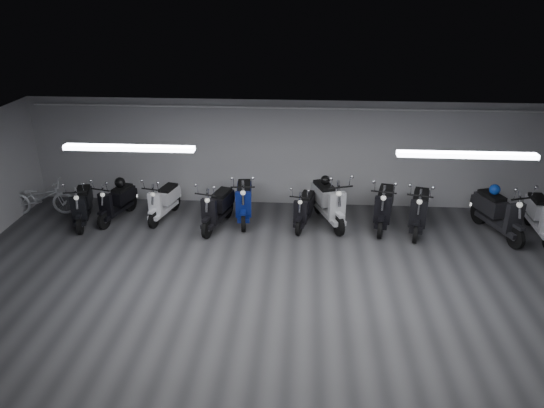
# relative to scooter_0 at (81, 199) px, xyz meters

# --- Properties ---
(floor) EXTENTS (14.00, 10.00, 0.01)m
(floor) POSITION_rel_scooter_0_xyz_m (5.22, -3.40, -0.66)
(floor) COLOR #353537
(floor) RESTS_ON ground
(ceiling) EXTENTS (14.00, 10.00, 0.01)m
(ceiling) POSITION_rel_scooter_0_xyz_m (5.22, -3.40, 2.15)
(ceiling) COLOR gray
(ceiling) RESTS_ON ground
(back_wall) EXTENTS (14.00, 0.01, 2.80)m
(back_wall) POSITION_rel_scooter_0_xyz_m (5.22, 1.61, 0.75)
(back_wall) COLOR #A6A6A9
(back_wall) RESTS_ON ground
(fluor_strip_left) EXTENTS (2.40, 0.18, 0.08)m
(fluor_strip_left) POSITION_rel_scooter_0_xyz_m (2.22, -2.40, 2.09)
(fluor_strip_left) COLOR white
(fluor_strip_left) RESTS_ON ceiling
(fluor_strip_right) EXTENTS (2.40, 0.18, 0.08)m
(fluor_strip_right) POSITION_rel_scooter_0_xyz_m (8.22, -2.40, 2.09)
(fluor_strip_right) COLOR white
(fluor_strip_right) RESTS_ON ceiling
(conduit) EXTENTS (13.60, 0.05, 0.05)m
(conduit) POSITION_rel_scooter_0_xyz_m (5.22, 1.52, 1.97)
(conduit) COLOR white
(conduit) RESTS_ON back_wall
(scooter_0) EXTENTS (0.99, 1.84, 1.30)m
(scooter_0) POSITION_rel_scooter_0_xyz_m (0.00, 0.00, 0.00)
(scooter_0) COLOR black
(scooter_0) RESTS_ON floor
(scooter_1) EXTENTS (0.98, 1.77, 1.25)m
(scooter_1) POSITION_rel_scooter_0_xyz_m (0.76, 0.28, -0.03)
(scooter_1) COLOR black
(scooter_1) RESTS_ON floor
(scooter_2) EXTENTS (0.92, 1.74, 1.23)m
(scooter_2) POSITION_rel_scooter_0_xyz_m (1.91, 0.41, -0.03)
(scooter_2) COLOR white
(scooter_2) RESTS_ON floor
(scooter_3) EXTENTS (1.04, 1.89, 1.33)m
(scooter_3) POSITION_rel_scooter_0_xyz_m (3.33, 0.02, 0.02)
(scooter_3) COLOR black
(scooter_3) RESTS_ON floor
(scooter_4) EXTENTS (0.79, 1.92, 1.40)m
(scooter_4) POSITION_rel_scooter_0_xyz_m (3.93, 0.46, 0.05)
(scooter_4) COLOR navy
(scooter_4) RESTS_ON floor
(scooter_5) EXTENTS (0.86, 1.67, 1.18)m
(scooter_5) POSITION_rel_scooter_0_xyz_m (5.42, 0.24, -0.06)
(scooter_5) COLOR black
(scooter_5) RESTS_ON floor
(scooter_6) EXTENTS (1.31, 2.11, 1.49)m
(scooter_6) POSITION_rel_scooter_0_xyz_m (6.01, 0.41, 0.09)
(scooter_6) COLOR silver
(scooter_6) RESTS_ON floor
(scooter_7) EXTENTS (1.05, 2.00, 1.42)m
(scooter_7) POSITION_rel_scooter_0_xyz_m (7.34, 0.33, 0.06)
(scooter_7) COLOR black
(scooter_7) RESTS_ON floor
(scooter_8) EXTENTS (1.11, 2.01, 1.42)m
(scooter_8) POSITION_rel_scooter_0_xyz_m (8.14, 0.15, 0.06)
(scooter_8) COLOR black
(scooter_8) RESTS_ON floor
(scooter_9) EXTENTS (1.27, 2.11, 1.49)m
(scooter_9) POSITION_rel_scooter_0_xyz_m (9.94, 0.03, 0.09)
(scooter_9) COLOR black
(scooter_9) RESTS_ON floor
(bicycle) EXTENTS (1.77, 0.81, 1.11)m
(bicycle) POSITION_rel_scooter_0_xyz_m (-1.28, 0.47, -0.10)
(bicycle) COLOR white
(bicycle) RESTS_ON floor
(scooter_10) EXTENTS (0.73, 1.90, 1.39)m
(scooter_10) POSITION_rel_scooter_0_xyz_m (10.91, 0.04, 0.04)
(scooter_10) COLOR silver
(scooter_10) RESTS_ON floor
(helmet_0) EXTENTS (0.25, 0.25, 0.25)m
(helmet_0) POSITION_rel_scooter_0_xyz_m (9.85, 0.29, 0.40)
(helmet_0) COLOR #0E359D
(helmet_0) RESTS_ON scooter_9
(helmet_1) EXTENTS (0.26, 0.26, 0.26)m
(helmet_1) POSITION_rel_scooter_0_xyz_m (0.82, 0.51, 0.26)
(helmet_1) COLOR black
(helmet_1) RESTS_ON scooter_1
(helmet_2) EXTENTS (0.23, 0.23, 0.23)m
(helmet_2) POSITION_rel_scooter_0_xyz_m (5.92, 0.67, 0.39)
(helmet_2) COLOR black
(helmet_2) RESTS_ON scooter_6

